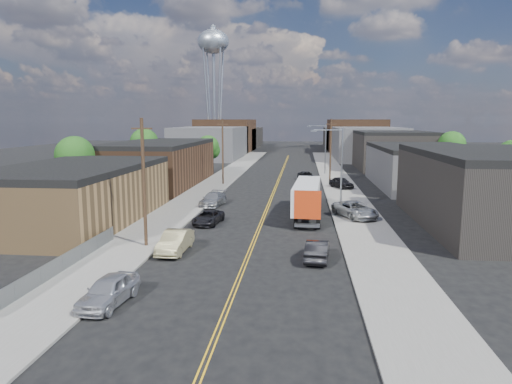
% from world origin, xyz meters
% --- Properties ---
extents(ground, '(260.00, 260.00, 0.00)m').
position_xyz_m(ground, '(0.00, 60.00, 0.00)').
color(ground, black).
rests_on(ground, ground).
extents(centerline, '(0.32, 120.00, 0.01)m').
position_xyz_m(centerline, '(0.00, 45.00, 0.01)').
color(centerline, gold).
rests_on(centerline, ground).
extents(sidewalk_left, '(5.00, 140.00, 0.15)m').
position_xyz_m(sidewalk_left, '(-9.50, 45.00, 0.07)').
color(sidewalk_left, slate).
rests_on(sidewalk_left, ground).
extents(sidewalk_right, '(5.00, 140.00, 0.15)m').
position_xyz_m(sidewalk_right, '(9.50, 45.00, 0.07)').
color(sidewalk_right, slate).
rests_on(sidewalk_right, ground).
extents(warehouse_tan, '(12.00, 22.00, 5.60)m').
position_xyz_m(warehouse_tan, '(-18.00, 18.00, 2.80)').
color(warehouse_tan, brown).
rests_on(warehouse_tan, ground).
extents(warehouse_brown, '(12.00, 26.00, 6.60)m').
position_xyz_m(warehouse_brown, '(-18.00, 44.00, 3.30)').
color(warehouse_brown, '#442B1B').
rests_on(warehouse_brown, ground).
extents(industrial_right_a, '(14.00, 22.00, 7.10)m').
position_xyz_m(industrial_right_a, '(21.99, 20.00, 3.55)').
color(industrial_right_a, black).
rests_on(industrial_right_a, ground).
extents(industrial_right_b, '(14.00, 24.00, 6.10)m').
position_xyz_m(industrial_right_b, '(22.00, 46.00, 3.05)').
color(industrial_right_b, '#373739').
rests_on(industrial_right_b, ground).
extents(industrial_right_c, '(14.00, 22.00, 7.60)m').
position_xyz_m(industrial_right_c, '(22.00, 72.00, 3.80)').
color(industrial_right_c, black).
rests_on(industrial_right_c, ground).
extents(skyline_left_a, '(16.00, 30.00, 8.00)m').
position_xyz_m(skyline_left_a, '(-20.00, 95.00, 4.00)').
color(skyline_left_a, '#373739').
rests_on(skyline_left_a, ground).
extents(skyline_right_a, '(16.00, 30.00, 8.00)m').
position_xyz_m(skyline_right_a, '(20.00, 95.00, 4.00)').
color(skyline_right_a, '#373739').
rests_on(skyline_right_a, ground).
extents(skyline_left_b, '(16.00, 26.00, 10.00)m').
position_xyz_m(skyline_left_b, '(-20.00, 120.00, 5.00)').
color(skyline_left_b, '#442B1B').
rests_on(skyline_left_b, ground).
extents(skyline_right_b, '(16.00, 26.00, 10.00)m').
position_xyz_m(skyline_right_b, '(20.00, 120.00, 5.00)').
color(skyline_right_b, '#442B1B').
rests_on(skyline_right_b, ground).
extents(skyline_left_c, '(16.00, 40.00, 7.00)m').
position_xyz_m(skyline_left_c, '(-20.00, 140.00, 3.50)').
color(skyline_left_c, black).
rests_on(skyline_left_c, ground).
extents(skyline_right_c, '(16.00, 40.00, 7.00)m').
position_xyz_m(skyline_right_c, '(20.00, 140.00, 3.50)').
color(skyline_right_c, black).
rests_on(skyline_right_c, ground).
extents(water_tower, '(9.00, 9.00, 36.90)m').
position_xyz_m(water_tower, '(-22.00, 110.00, 30.65)').
color(water_tower, gray).
rests_on(water_tower, ground).
extents(streetlight_near, '(3.39, 0.25, 9.00)m').
position_xyz_m(streetlight_near, '(7.60, 25.00, 5.33)').
color(streetlight_near, gray).
rests_on(streetlight_near, ground).
extents(streetlight_far, '(3.39, 0.25, 9.00)m').
position_xyz_m(streetlight_far, '(7.60, 60.00, 5.33)').
color(streetlight_far, gray).
rests_on(streetlight_far, ground).
extents(utility_pole_left_near, '(1.60, 0.26, 10.00)m').
position_xyz_m(utility_pole_left_near, '(-8.20, 10.00, 5.14)').
color(utility_pole_left_near, black).
rests_on(utility_pole_left_near, ground).
extents(utility_pole_left_far, '(1.60, 0.26, 10.00)m').
position_xyz_m(utility_pole_left_far, '(-8.20, 45.00, 5.14)').
color(utility_pole_left_far, black).
rests_on(utility_pole_left_far, ground).
extents(utility_pole_right, '(1.60, 0.26, 10.00)m').
position_xyz_m(utility_pole_right, '(8.20, 48.00, 5.14)').
color(utility_pole_right, black).
rests_on(utility_pole_right, ground).
extents(chainlink_fence, '(0.05, 16.00, 1.22)m').
position_xyz_m(chainlink_fence, '(-11.50, 3.50, 0.66)').
color(chainlink_fence, slate).
rests_on(chainlink_fence, ground).
extents(tree_left_near, '(4.85, 4.76, 7.91)m').
position_xyz_m(tree_left_near, '(-23.94, 30.00, 5.18)').
color(tree_left_near, black).
rests_on(tree_left_near, ground).
extents(tree_left_mid, '(5.10, 5.04, 8.37)m').
position_xyz_m(tree_left_mid, '(-23.94, 55.00, 5.48)').
color(tree_left_mid, black).
rests_on(tree_left_mid, ground).
extents(tree_left_far, '(4.35, 4.20, 6.97)m').
position_xyz_m(tree_left_far, '(-13.94, 62.00, 4.57)').
color(tree_left_far, black).
rests_on(tree_left_far, ground).
extents(tree_right_far, '(4.85, 4.76, 7.91)m').
position_xyz_m(tree_right_far, '(30.06, 60.00, 5.18)').
color(tree_right_far, black).
rests_on(tree_right_far, ground).
extents(semi_truck, '(3.02, 14.08, 3.65)m').
position_xyz_m(semi_truck, '(4.37, 23.44, 2.08)').
color(semi_truck, silver).
rests_on(semi_truck, ground).
extents(car_left_a, '(2.34, 4.78, 1.57)m').
position_xyz_m(car_left_a, '(-6.40, -1.09, 0.78)').
color(car_left_a, silver).
rests_on(car_left_a, ground).
extents(car_left_b, '(1.81, 4.94, 1.62)m').
position_xyz_m(car_left_b, '(-5.55, 8.86, 0.81)').
color(car_left_b, tan).
rests_on(car_left_b, ground).
extents(car_left_c, '(2.64, 4.82, 1.28)m').
position_xyz_m(car_left_c, '(-5.00, 18.36, 0.64)').
color(car_left_c, black).
rests_on(car_left_c, ground).
extents(car_left_d, '(2.74, 5.48, 1.53)m').
position_xyz_m(car_left_d, '(-6.36, 27.72, 0.76)').
color(car_left_d, '#949698').
rests_on(car_left_d, ground).
extents(car_right_oncoming, '(2.00, 4.57, 1.46)m').
position_xyz_m(car_right_oncoming, '(5.01, 8.00, 0.73)').
color(car_right_oncoming, black).
rests_on(car_right_oncoming, ground).
extents(car_right_lot_a, '(4.84, 6.36, 1.61)m').
position_xyz_m(car_right_lot_a, '(9.20, 22.13, 0.95)').
color(car_right_lot_a, '#9C9FA1').
rests_on(car_right_lot_a, sidewalk_right).
extents(car_right_lot_c, '(3.73, 4.91, 1.56)m').
position_xyz_m(car_right_lot_c, '(9.50, 42.39, 0.93)').
color(car_right_lot_c, black).
rests_on(car_right_lot_c, sidewalk_right).
extents(car_ahead_truck, '(2.92, 5.41, 1.44)m').
position_xyz_m(car_ahead_truck, '(4.50, 51.08, 0.72)').
color(car_ahead_truck, black).
rests_on(car_ahead_truck, ground).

